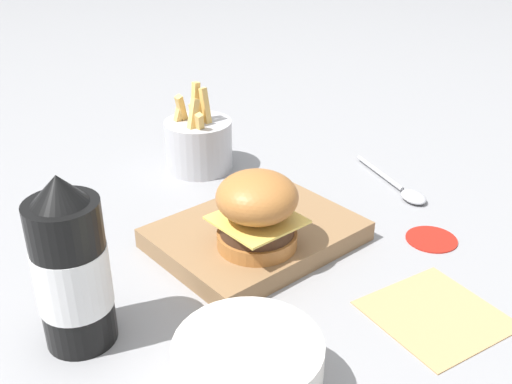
# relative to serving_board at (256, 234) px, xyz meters

# --- Properties ---
(ground_plane) EXTENTS (6.00, 6.00, 0.00)m
(ground_plane) POSITION_rel_serving_board_xyz_m (-0.01, -0.02, -0.01)
(ground_plane) COLOR gray
(serving_board) EXTENTS (0.25, 0.19, 0.03)m
(serving_board) POSITION_rel_serving_board_xyz_m (0.00, 0.00, 0.00)
(serving_board) COLOR olive
(serving_board) RESTS_ON ground_plane
(burger) EXTENTS (0.10, 0.10, 0.10)m
(burger) POSITION_rel_serving_board_xyz_m (0.03, 0.04, 0.06)
(burger) COLOR #AD6B33
(burger) RESTS_ON serving_board
(ketchup_bottle) EXTENTS (0.07, 0.07, 0.19)m
(ketchup_bottle) POSITION_rel_serving_board_xyz_m (0.26, 0.02, 0.07)
(ketchup_bottle) COLOR black
(ketchup_bottle) RESTS_ON ground_plane
(fries_basket) EXTENTS (0.11, 0.11, 0.15)m
(fries_basket) POSITION_rel_serving_board_xyz_m (-0.08, -0.24, 0.03)
(fries_basket) COLOR #B7B7BC
(fries_basket) RESTS_ON ground_plane
(side_bowl) EXTENTS (0.14, 0.14, 0.06)m
(side_bowl) POSITION_rel_serving_board_xyz_m (0.18, 0.20, 0.02)
(side_bowl) COLOR silver
(side_bowl) RESTS_ON ground_plane
(spoon) EXTENTS (0.08, 0.17, 0.01)m
(spoon) POSITION_rel_serving_board_xyz_m (-0.26, 0.04, -0.01)
(spoon) COLOR #B2B2B7
(spoon) RESTS_ON ground_plane
(ketchup_puddle) EXTENTS (0.07, 0.07, 0.00)m
(ketchup_puddle) POSITION_rel_serving_board_xyz_m (-0.18, 0.15, -0.01)
(ketchup_puddle) COLOR #B21E14
(ketchup_puddle) RESTS_ON ground_plane
(parchment_square) EXTENTS (0.15, 0.15, 0.00)m
(parchment_square) POSITION_rel_serving_board_xyz_m (-0.05, 0.24, -0.01)
(parchment_square) COLOR tan
(parchment_square) RESTS_ON ground_plane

